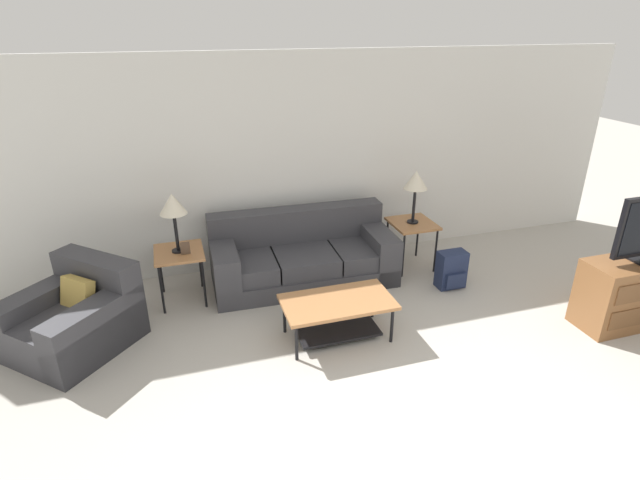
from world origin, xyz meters
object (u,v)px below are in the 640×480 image
(tv_console, at_px, (635,291))
(backpack, at_px, (451,270))
(side_table_right, at_px, (412,227))
(couch, at_px, (302,257))
(table_lamp_left, at_px, (173,205))
(side_table_left, at_px, (179,256))
(armchair, at_px, (75,319))
(coffee_table, at_px, (338,310))
(table_lamp_right, at_px, (416,181))

(tv_console, relative_size, backpack, 2.64)
(side_table_right, distance_m, tv_console, 2.45)
(couch, distance_m, table_lamp_left, 1.64)
(side_table_right, bearing_deg, backpack, -71.63)
(couch, xyz_separation_m, side_table_left, (-1.41, -0.06, 0.25))
(side_table_right, relative_size, backpack, 1.34)
(side_table_right, xyz_separation_m, tv_console, (1.60, -1.85, -0.18))
(armchair, xyz_separation_m, side_table_left, (1.02, 0.57, 0.26))
(couch, xyz_separation_m, coffee_table, (0.01, -1.27, 0.02))
(table_lamp_left, bearing_deg, tv_console, -22.71)
(armchair, height_order, side_table_right, armchair)
(coffee_table, xyz_separation_m, table_lamp_left, (-1.41, 1.21, 0.82))
(couch, xyz_separation_m, table_lamp_right, (1.41, -0.06, 0.84))
(couch, bearing_deg, side_table_right, -2.43)
(side_table_right, xyz_separation_m, table_lamp_right, (-0.00, -0.00, 0.59))
(coffee_table, bearing_deg, couch, 90.23)
(side_table_left, xyz_separation_m, table_lamp_right, (2.81, -0.00, 0.59))
(couch, relative_size, table_lamp_left, 3.28)
(couch, bearing_deg, table_lamp_right, -2.43)
(table_lamp_right, bearing_deg, couch, 177.57)
(armchair, relative_size, side_table_left, 2.31)
(coffee_table, distance_m, table_lamp_left, 2.03)
(coffee_table, height_order, side_table_right, side_table_right)
(armchair, relative_size, backpack, 3.09)
(couch, xyz_separation_m, tv_console, (3.01, -1.91, 0.06))
(couch, distance_m, coffee_table, 1.27)
(armchair, height_order, coffee_table, armchair)
(coffee_table, xyz_separation_m, side_table_right, (1.40, 1.21, 0.23))
(armchair, distance_m, coffee_table, 2.52)
(side_table_right, height_order, tv_console, tv_console)
(tv_console, bearing_deg, backpack, 138.98)
(armchair, bearing_deg, backpack, -1.03)
(couch, height_order, table_lamp_right, table_lamp_right)
(side_table_left, xyz_separation_m, backpack, (3.03, -0.64, -0.32))
(tv_console, height_order, backpack, tv_console)
(side_table_left, relative_size, backpack, 1.34)
(couch, height_order, armchair, couch)
(armchair, xyz_separation_m, tv_console, (5.44, -1.28, 0.07))
(side_table_right, xyz_separation_m, table_lamp_left, (-2.81, -0.00, 0.59))
(couch, distance_m, armchair, 2.51)
(coffee_table, height_order, tv_console, tv_console)
(armchair, height_order, side_table_left, armchair)
(armchair, distance_m, side_table_right, 3.89)
(table_lamp_left, xyz_separation_m, tv_console, (4.42, -1.85, -0.77))
(armchair, bearing_deg, table_lamp_left, 28.95)
(table_lamp_left, relative_size, backpack, 1.47)
(coffee_table, xyz_separation_m, tv_console, (3.00, -0.64, 0.05))
(side_table_left, bearing_deg, coffee_table, -40.47)
(side_table_right, bearing_deg, table_lamp_right, -126.87)
(couch, bearing_deg, backpack, -23.34)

